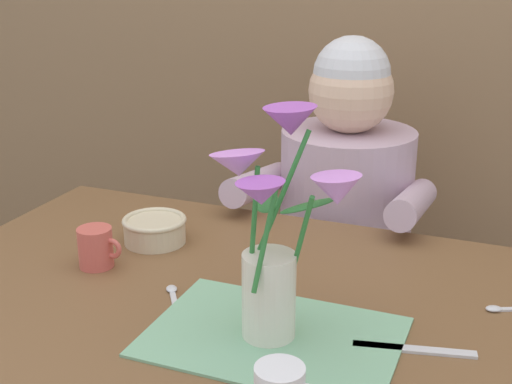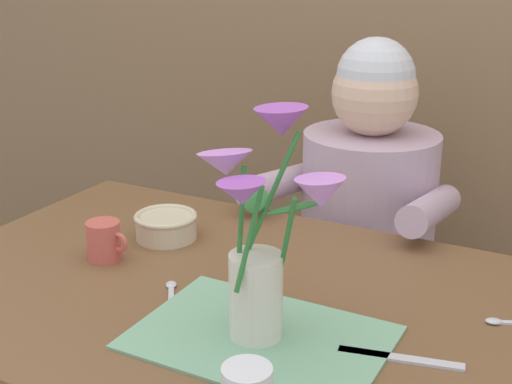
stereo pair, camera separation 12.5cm
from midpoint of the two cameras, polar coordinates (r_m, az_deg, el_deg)
dining_table at (r=1.34m, az=-5.12°, el=-11.75°), size 1.20×0.80×0.74m
seated_person at (r=1.87m, az=5.24°, el=-5.13°), size 0.45×0.47×1.14m
striped_placemat at (r=1.14m, az=-1.76°, el=-11.80°), size 0.40×0.28×0.00m
flower_vase at (r=1.07m, az=-1.71°, el=-3.30°), size 0.26×0.22×0.37m
ceramic_bowl at (r=1.50m, az=-10.64°, el=-3.03°), size 0.14×0.14×0.06m
dinner_knife at (r=1.13m, az=9.65°, el=-12.65°), size 0.19×0.06×0.00m
tea_cup at (r=1.42m, az=-15.29°, el=-4.37°), size 0.09×0.07×0.08m
spoon_1 at (r=1.28m, az=-9.59°, el=-8.42°), size 0.08×0.11×0.01m
spoon_2 at (r=1.28m, az=17.28°, el=-9.16°), size 0.12×0.06×0.01m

